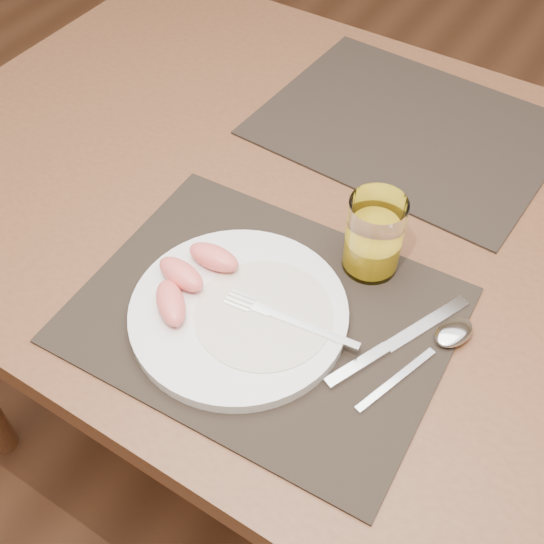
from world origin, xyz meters
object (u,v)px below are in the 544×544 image
at_px(placemat_far, 408,128).
at_px(knife, 387,348).
at_px(placemat_near, 264,315).
at_px(spoon, 446,339).
at_px(table, 345,252).
at_px(juice_glass, 373,239).
at_px(plate, 239,313).
at_px(fork, 280,316).

height_order(placemat_far, knife, knife).
relative_size(placemat_near, spoon, 2.39).
bearing_deg(knife, table, 128.57).
xyz_separation_m(placemat_near, spoon, (0.21, 0.08, 0.01)).
bearing_deg(knife, spoon, 40.74).
distance_m(spoon, juice_glass, 0.15).
distance_m(plate, spoon, 0.25).
distance_m(plate, juice_glass, 0.20).
distance_m(knife, spoon, 0.07).
height_order(placemat_far, plate, plate).
bearing_deg(plate, table, 83.35).
distance_m(table, spoon, 0.26).
xyz_separation_m(table, placemat_far, (-0.01, 0.22, 0.09)).
relative_size(knife, juice_glass, 1.88).
bearing_deg(plate, juice_glass, 59.48).
distance_m(placemat_near, plate, 0.03).
height_order(plate, knife, plate).
xyz_separation_m(fork, juice_glass, (0.05, 0.15, 0.03)).
bearing_deg(plate, knife, 17.29).
xyz_separation_m(knife, juice_glass, (-0.08, 0.11, 0.05)).
bearing_deg(placemat_far, fork, -85.74).
bearing_deg(spoon, placemat_far, 120.89).
relative_size(plate, spoon, 1.43).
bearing_deg(juice_glass, table, 132.12).
bearing_deg(spoon, knife, -139.26).
relative_size(table, spoon, 7.43).
relative_size(table, placemat_near, 3.11).
xyz_separation_m(table, plate, (-0.03, -0.24, 0.10)).
bearing_deg(placemat_near, plate, -138.58).
xyz_separation_m(fork, knife, (0.13, 0.04, -0.02)).
distance_m(knife, juice_glass, 0.14).
relative_size(table, fork, 7.99).
bearing_deg(placemat_near, spoon, 21.39).
distance_m(placemat_near, juice_glass, 0.17).
height_order(placemat_far, spoon, spoon).
bearing_deg(placemat_far, juice_glass, -74.72).
bearing_deg(knife, placemat_far, 111.54).
bearing_deg(fork, spoon, 25.24).
relative_size(fork, knife, 0.84).
bearing_deg(placemat_far, knife, -68.46).
distance_m(fork, juice_glass, 0.16).
height_order(table, plate, plate).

